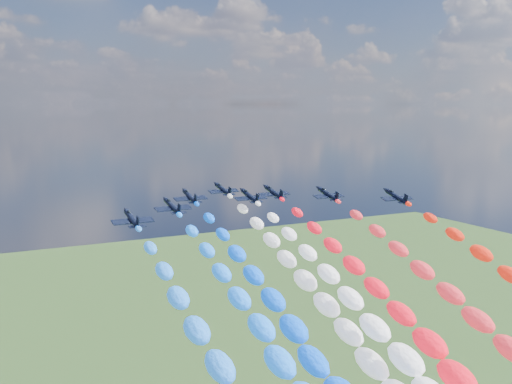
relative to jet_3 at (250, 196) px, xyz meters
name	(u,v)px	position (x,y,z in m)	size (l,w,h in m)	color
jet_0	(132,219)	(-34.40, -16.54, 0.00)	(8.35, 11.20, 2.47)	black
jet_1	(172,206)	(-22.24, -5.79, 0.00)	(8.35, 11.20, 2.47)	black
jet_2	(190,197)	(-13.57, 6.18, 0.00)	(8.35, 11.20, 2.47)	black
trail_2	(304,356)	(-13.57, -48.95, -20.52)	(5.64, 106.70, 44.36)	blue
jet_3	(250,196)	(0.00, 0.00, 0.00)	(8.35, 11.20, 2.47)	black
trail_3	(389,355)	(0.00, -55.13, -20.52)	(5.64, 106.70, 44.36)	white
jet_4	(223,190)	(-1.14, 14.11, 0.00)	(8.35, 11.20, 2.47)	black
trail_4	(337,329)	(-1.14, -41.03, -20.52)	(5.64, 106.70, 44.36)	silver
jet_5	(273,192)	(8.53, 3.34, 0.00)	(8.35, 11.20, 2.47)	black
trail_5	(414,340)	(8.53, -51.79, -20.52)	(5.64, 106.70, 44.36)	#F90E21
jet_6	(328,194)	(19.29, -5.91, 0.00)	(8.35, 11.20, 2.47)	black
trail_6	(495,347)	(19.29, -61.04, -20.52)	(5.64, 106.70, 44.36)	red
jet_7	(396,196)	(32.37, -16.72, 0.00)	(8.35, 11.20, 2.47)	black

